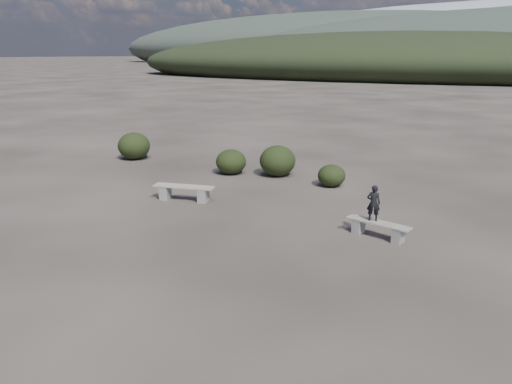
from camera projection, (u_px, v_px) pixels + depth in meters
The scene contains 8 objects.
ground at pixel (156, 275), 10.82m from camera, with size 1200.00×1200.00×0.00m, color #28231F.
bench_left at pixel (184, 191), 16.23m from camera, with size 2.04×0.94×0.50m.
bench_right at pixel (378, 228), 12.96m from camera, with size 1.75×0.67×0.43m.
seated_person at pixel (374, 203), 12.90m from camera, with size 0.35×0.23×0.96m, color black.
shrub_a at pixel (231, 162), 19.78m from camera, with size 1.21×1.21×0.99m, color black.
shrub_b at pixel (278, 161), 19.43m from camera, with size 1.40×1.40×1.20m, color black.
shrub_c at pixel (332, 176), 17.94m from camera, with size 1.00×1.00×0.80m, color black.
shrub_f at pixel (134, 146), 22.53m from camera, with size 1.43×1.43×1.21m, color black.
Camera 1 is at (6.93, -7.44, 4.64)m, focal length 35.00 mm.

